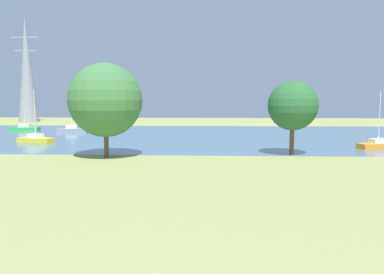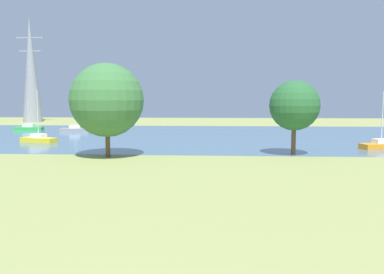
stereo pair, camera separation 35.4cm
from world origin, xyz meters
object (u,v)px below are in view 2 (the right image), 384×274
Objects in this scene: sailboat_yellow at (39,139)px; sailboat_orange at (381,145)px; electricity_pylon at (31,70)px; sailboat_gray at (75,129)px; sailboat_green at (29,128)px; tree_east_far at (107,100)px; tree_east_near at (294,106)px.

sailboat_yellow reaches higher than sailboat_orange.
sailboat_orange is 0.26× the size of electricity_pylon.
sailboat_orange is (41.53, -19.16, -0.02)m from sailboat_gray.
sailboat_green is 36.83m from tree_east_far.
tree_east_far reaches higher than sailboat_orange.
tree_east_near is (30.84, -24.61, 4.40)m from sailboat_gray.
tree_east_far is (21.97, -29.14, 4.97)m from sailboat_green.
sailboat_gray is at bearing -53.02° from electricity_pylon.
sailboat_green is 48.27m from tree_east_near.
tree_east_near is at bearing -33.97° from sailboat_green.
tree_east_far is 0.37× the size of electricity_pylon.
sailboat_orange is 0.86× the size of tree_east_near.
sailboat_yellow is 0.74× the size of tree_east_far.
sailboat_orange is (40.71, -3.87, -0.00)m from sailboat_yellow.
electricity_pylon reaches higher than tree_east_far.
tree_east_near is (30.02, -9.32, 4.42)m from sailboat_yellow.
sailboat_orange is 76.85m from electricity_pylon.
sailboat_gray is 39.70m from tree_east_near.
sailboat_orange is 30.02m from tree_east_far.
sailboat_green is at bearing 127.01° from tree_east_far.
sailboat_green is 0.86× the size of sailboat_orange.
tree_east_far is at bearing -164.84° from sailboat_orange.
sailboat_yellow is 40.89m from sailboat_orange.
sailboat_gray reaches higher than sailboat_green.
electricity_pylon reaches higher than sailboat_orange.
electricity_pylon is (-61.09, 45.14, 11.69)m from sailboat_orange.
sailboat_green is at bearing 119.30° from sailboat_yellow.
tree_east_near is at bearing 7.30° from tree_east_far.
tree_east_far is (-28.58, -7.74, 4.96)m from sailboat_orange.
sailboat_orange reaches higher than sailboat_green.
sailboat_gray is 0.87× the size of tree_east_far.
sailboat_green is at bearing 146.03° from tree_east_near.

